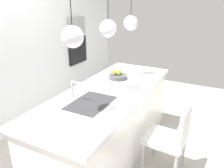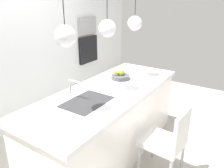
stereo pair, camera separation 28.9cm
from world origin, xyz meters
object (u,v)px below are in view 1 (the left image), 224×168
(fruit_bowl, at_px, (118,75))
(chair_near, at_px, (171,137))
(microwave, at_px, (76,26))
(oven, at_px, (77,50))

(fruit_bowl, height_order, chair_near, fruit_bowl)
(microwave, bearing_deg, chair_near, -122.43)
(microwave, distance_m, oven, 0.50)
(chair_near, bearing_deg, fruit_bowl, 65.32)
(fruit_bowl, xyz_separation_m, oven, (1.11, 1.49, 0.00))
(chair_near, bearing_deg, microwave, 57.57)
(oven, distance_m, chair_near, 2.89)
(fruit_bowl, height_order, oven, oven)
(microwave, bearing_deg, fruit_bowl, -126.60)
(fruit_bowl, distance_m, microwave, 1.93)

